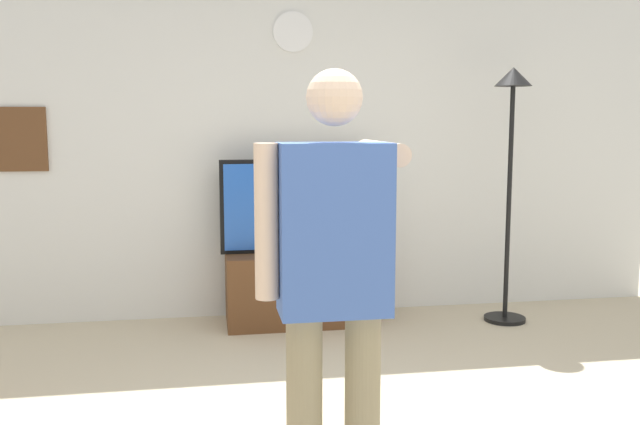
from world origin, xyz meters
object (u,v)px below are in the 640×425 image
tv_stand (299,288)px  framed_picture (5,139)px  wall_clock (293,32)px  person_standing_nearer_lamp (333,271)px  floor_lamp (511,142)px  television (298,206)px

tv_stand → framed_picture: size_ratio=1.85×
tv_stand → wall_clock: 1.98m
tv_stand → person_standing_nearer_lamp: size_ratio=0.64×
wall_clock → person_standing_nearer_lamp: 3.18m
floor_lamp → television: bearing=170.9°
tv_stand → person_standing_nearer_lamp: 2.74m
tv_stand → television: size_ratio=0.94×
tv_stand → wall_clock: bearing=90.0°
television → framed_picture: (-2.15, 0.25, 0.51)m
television → person_standing_nearer_lamp: bearing=-94.9°
television → floor_lamp: size_ratio=0.61×
person_standing_nearer_lamp → wall_clock: bearing=85.5°
television → tv_stand: bearing=-90.0°
wall_clock → person_standing_nearer_lamp: wall_clock is taller
tv_stand → floor_lamp: size_ratio=0.57×
wall_clock → person_standing_nearer_lamp: bearing=-94.5°
television → framed_picture: bearing=173.4°
wall_clock → person_standing_nearer_lamp: (-0.23, -2.92, -1.25)m
floor_lamp → person_standing_nearer_lamp: bearing=-127.1°
wall_clock → television: bearing=-90.0°
television → framed_picture: 2.23m
wall_clock → framed_picture: bearing=179.9°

